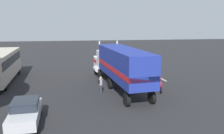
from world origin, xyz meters
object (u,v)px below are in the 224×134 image
at_px(person_bystander, 101,84).
at_px(motorcycle, 161,86).
at_px(parked_bus, 1,64).
at_px(parked_car, 25,112).
at_px(semi_truck, 120,64).

xyz_separation_m(person_bystander, motorcycle, (-0.26, -5.89, -0.41)).
relative_size(person_bystander, parked_bus, 0.15).
relative_size(person_bystander, motorcycle, 0.80).
bearing_deg(parked_car, parked_bus, 22.40).
height_order(semi_truck, parked_car, semi_truck).
relative_size(semi_truck, parked_bus, 1.29).
bearing_deg(person_bystander, parked_car, 135.71).
bearing_deg(parked_car, person_bystander, -44.29).
bearing_deg(semi_truck, person_bystander, 127.48).
xyz_separation_m(parked_bus, motorcycle, (-6.38, -16.49, -1.58)).
xyz_separation_m(person_bystander, parked_car, (-5.82, 5.67, -0.09)).
relative_size(semi_truck, parked_car, 3.19).
xyz_separation_m(semi_truck, motorcycle, (-1.94, -3.70, -2.04)).
xyz_separation_m(semi_truck, parked_bus, (4.44, 12.79, -0.46)).
xyz_separation_m(semi_truck, parked_car, (-7.50, 7.87, -1.72)).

